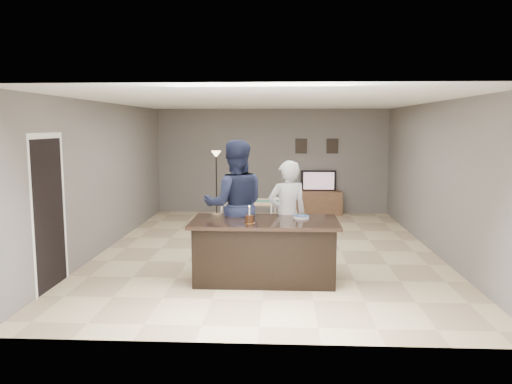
{
  "coord_description": "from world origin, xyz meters",
  "views": [
    {
      "loc": [
        0.23,
        -8.98,
        2.28
      ],
      "look_at": [
        -0.2,
        -0.3,
        1.12
      ],
      "focal_mm": 35.0,
      "sensor_mm": 36.0,
      "label": 1
    }
  ],
  "objects_px": {
    "tv_console": "(318,203)",
    "man": "(235,205)",
    "woman": "(287,216)",
    "birthday_cake": "(249,219)",
    "dining_table": "(260,207)",
    "kitchen_island": "(265,250)",
    "plate_stack": "(301,217)",
    "television": "(319,181)",
    "floor_lamp": "(216,166)"
  },
  "relations": [
    {
      "from": "television",
      "to": "floor_lamp",
      "type": "height_order",
      "value": "floor_lamp"
    },
    {
      "from": "tv_console",
      "to": "woman",
      "type": "bearing_deg",
      "value": -99.74
    },
    {
      "from": "tv_console",
      "to": "birthday_cake",
      "type": "xyz_separation_m",
      "value": [
        -1.41,
        -5.79,
        0.66
      ]
    },
    {
      "from": "tv_console",
      "to": "plate_stack",
      "type": "bearing_deg",
      "value": -97.0
    },
    {
      "from": "floor_lamp",
      "to": "man",
      "type": "bearing_deg",
      "value": -78.89
    },
    {
      "from": "woman",
      "to": "dining_table",
      "type": "xyz_separation_m",
      "value": [
        -0.54,
        2.72,
        -0.3
      ]
    },
    {
      "from": "kitchen_island",
      "to": "man",
      "type": "distance_m",
      "value": 0.93
    },
    {
      "from": "television",
      "to": "man",
      "type": "distance_m",
      "value": 5.37
    },
    {
      "from": "kitchen_island",
      "to": "dining_table",
      "type": "bearing_deg",
      "value": 93.5
    },
    {
      "from": "television",
      "to": "dining_table",
      "type": "distance_m",
      "value": 2.77
    },
    {
      "from": "birthday_cake",
      "to": "dining_table",
      "type": "distance_m",
      "value": 3.5
    },
    {
      "from": "kitchen_island",
      "to": "tv_console",
      "type": "height_order",
      "value": "kitchen_island"
    },
    {
      "from": "television",
      "to": "man",
      "type": "bearing_deg",
      "value": 71.64
    },
    {
      "from": "tv_console",
      "to": "floor_lamp",
      "type": "bearing_deg",
      "value": -167.43
    },
    {
      "from": "man",
      "to": "tv_console",
      "type": "bearing_deg",
      "value": -117.03
    },
    {
      "from": "tv_console",
      "to": "floor_lamp",
      "type": "relative_size",
      "value": 0.72
    },
    {
      "from": "television",
      "to": "birthday_cake",
      "type": "bearing_deg",
      "value": 76.45
    },
    {
      "from": "tv_console",
      "to": "plate_stack",
      "type": "height_order",
      "value": "plate_stack"
    },
    {
      "from": "woman",
      "to": "birthday_cake",
      "type": "xyz_separation_m",
      "value": [
        -0.55,
        -0.77,
        0.09
      ]
    },
    {
      "from": "tv_console",
      "to": "woman",
      "type": "distance_m",
      "value": 5.13
    },
    {
      "from": "kitchen_island",
      "to": "television",
      "type": "height_order",
      "value": "television"
    },
    {
      "from": "man",
      "to": "television",
      "type": "bearing_deg",
      "value": -116.79
    },
    {
      "from": "tv_console",
      "to": "dining_table",
      "type": "relative_size",
      "value": 0.67
    },
    {
      "from": "birthday_cake",
      "to": "floor_lamp",
      "type": "relative_size",
      "value": 0.15
    },
    {
      "from": "woman",
      "to": "floor_lamp",
      "type": "xyz_separation_m",
      "value": [
        -1.7,
        4.45,
        0.42
      ]
    },
    {
      "from": "television",
      "to": "man",
      "type": "height_order",
      "value": "man"
    },
    {
      "from": "woman",
      "to": "floor_lamp",
      "type": "distance_m",
      "value": 4.78
    },
    {
      "from": "kitchen_island",
      "to": "man",
      "type": "relative_size",
      "value": 1.05
    },
    {
      "from": "plate_stack",
      "to": "woman",
      "type": "bearing_deg",
      "value": 119.19
    },
    {
      "from": "dining_table",
      "to": "kitchen_island",
      "type": "bearing_deg",
      "value": -79.57
    },
    {
      "from": "plate_stack",
      "to": "dining_table",
      "type": "height_order",
      "value": "plate_stack"
    },
    {
      "from": "tv_console",
      "to": "man",
      "type": "xyz_separation_m",
      "value": [
        -1.69,
        -5.02,
        0.73
      ]
    },
    {
      "from": "plate_stack",
      "to": "birthday_cake",
      "type": "bearing_deg",
      "value": -151.46
    },
    {
      "from": "television",
      "to": "woman",
      "type": "xyz_separation_m",
      "value": [
        -0.86,
        -5.09,
        0.01
      ]
    },
    {
      "from": "woman",
      "to": "birthday_cake",
      "type": "distance_m",
      "value": 0.95
    },
    {
      "from": "man",
      "to": "birthday_cake",
      "type": "bearing_deg",
      "value": 101.5
    },
    {
      "from": "dining_table",
      "to": "television",
      "type": "bearing_deg",
      "value": 66.41
    },
    {
      "from": "woman",
      "to": "man",
      "type": "height_order",
      "value": "man"
    },
    {
      "from": "kitchen_island",
      "to": "tv_console",
      "type": "relative_size",
      "value": 1.79
    },
    {
      "from": "kitchen_island",
      "to": "floor_lamp",
      "type": "bearing_deg",
      "value": 105.25
    },
    {
      "from": "dining_table",
      "to": "birthday_cake",
      "type": "bearing_deg",
      "value": -83.26
    },
    {
      "from": "man",
      "to": "plate_stack",
      "type": "xyz_separation_m",
      "value": [
        1.03,
        -0.36,
        -0.11
      ]
    },
    {
      "from": "dining_table",
      "to": "woman",
      "type": "bearing_deg",
      "value": -71.85
    },
    {
      "from": "kitchen_island",
      "to": "woman",
      "type": "xyz_separation_m",
      "value": [
        0.34,
        0.55,
        0.42
      ]
    },
    {
      "from": "woman",
      "to": "birthday_cake",
      "type": "relative_size",
      "value": 6.93
    },
    {
      "from": "plate_stack",
      "to": "floor_lamp",
      "type": "relative_size",
      "value": 0.15
    },
    {
      "from": "birthday_cake",
      "to": "dining_table",
      "type": "height_order",
      "value": "birthday_cake"
    },
    {
      "from": "man",
      "to": "dining_table",
      "type": "height_order",
      "value": "man"
    },
    {
      "from": "woman",
      "to": "floor_lamp",
      "type": "height_order",
      "value": "woman"
    },
    {
      "from": "kitchen_island",
      "to": "birthday_cake",
      "type": "height_order",
      "value": "birthday_cake"
    }
  ]
}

